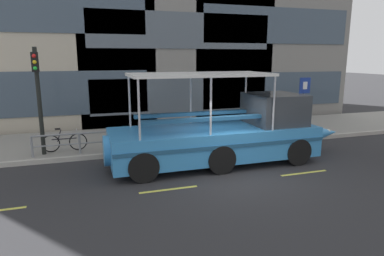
% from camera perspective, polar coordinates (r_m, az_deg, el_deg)
% --- Properties ---
extents(ground_plane, '(120.00, 120.00, 0.00)m').
position_cam_1_polar(ground_plane, '(11.76, 6.56, -7.56)').
color(ground_plane, '#2B2B2D').
extents(sidewalk, '(32.00, 4.80, 0.18)m').
position_cam_1_polar(sidewalk, '(16.79, -1.33, -1.20)').
color(sidewalk, gray).
rests_on(sidewalk, ground_plane).
extents(curb_edge, '(32.00, 0.18, 0.18)m').
position_cam_1_polar(curb_edge, '(14.49, 1.49, -3.34)').
color(curb_edge, '#B2ADA3').
rests_on(curb_edge, ground_plane).
extents(lane_centreline, '(25.80, 0.12, 0.01)m').
position_cam_1_polar(lane_centreline, '(11.08, 8.29, -8.84)').
color(lane_centreline, '#DBD64C').
rests_on(lane_centreline, ground_plane).
extents(curb_guardrail, '(12.07, 0.09, 0.84)m').
position_cam_1_polar(curb_guardrail, '(14.45, -1.40, -0.71)').
color(curb_guardrail, gray).
rests_on(curb_guardrail, sidewalk).
extents(traffic_light_pole, '(0.24, 0.46, 4.10)m').
position_cam_1_polar(traffic_light_pole, '(13.93, -24.66, 5.74)').
color(traffic_light_pole, black).
rests_on(traffic_light_pole, sidewalk).
extents(parking_sign, '(0.60, 0.12, 2.76)m').
position_cam_1_polar(parking_sign, '(17.41, 18.46, 5.21)').
color(parking_sign, '#4C4F54').
rests_on(parking_sign, sidewalk).
extents(leaned_bicycle, '(1.74, 0.46, 0.96)m').
position_cam_1_polar(leaned_bicycle, '(14.48, -20.83, -2.24)').
color(leaned_bicycle, black).
rests_on(leaned_bicycle, sidewalk).
extents(duck_tour_boat, '(9.51, 2.55, 3.36)m').
position_cam_1_polar(duck_tour_boat, '(12.66, 6.21, -1.05)').
color(duck_tour_boat, '#388CD1').
rests_on(duck_tour_boat, ground_plane).
extents(pedestrian_near_bow, '(0.30, 0.38, 1.55)m').
position_cam_1_polar(pedestrian_near_bow, '(17.31, 11.78, 2.41)').
color(pedestrian_near_bow, '#47423D').
rests_on(pedestrian_near_bow, sidewalk).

